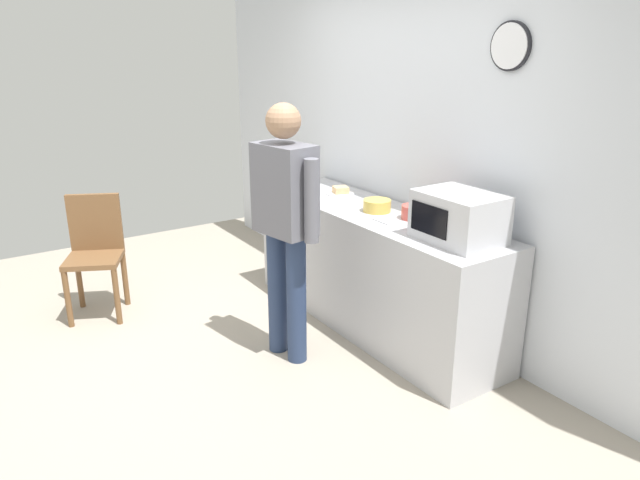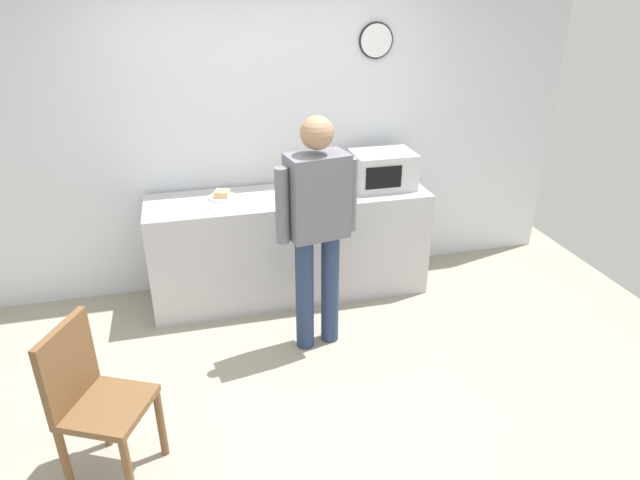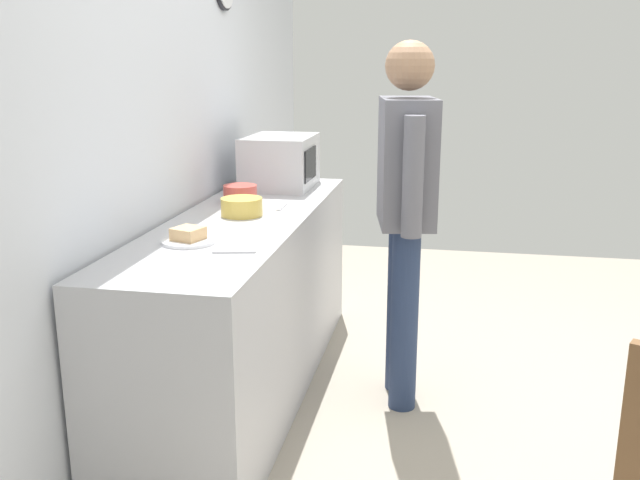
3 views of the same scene
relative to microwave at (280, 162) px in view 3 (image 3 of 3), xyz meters
name	(u,v)px [view 3 (image 3 of 3)]	position (x,y,z in m)	size (l,w,h in m)	color
ground_plane	(493,422)	(-0.93, -1.23, -1.05)	(6.00, 6.00, 0.00)	#9E9384
back_wall	(152,133)	(-0.92, 0.37, 0.25)	(5.40, 0.13, 2.60)	silver
kitchen_counter	(245,304)	(-0.80, -0.01, -0.60)	(2.28, 0.62, 0.90)	#B7B7BC
microwave	(280,162)	(0.00, 0.00, 0.00)	(0.50, 0.39, 0.30)	silver
sandwich_plate	(189,238)	(-1.32, 0.06, -0.13)	(0.22, 0.22, 0.07)	white
salad_bowl	(240,194)	(-0.50, 0.09, -0.10)	(0.18, 0.18, 0.09)	#C64C42
cereal_bowl	(242,207)	(-0.78, 0.00, -0.11)	(0.20, 0.20, 0.09)	gold
fork_utensil	(282,207)	(-0.57, -0.15, -0.15)	(0.17, 0.02, 0.01)	silver
spoon_utensil	(234,252)	(-1.43, -0.17, -0.15)	(0.17, 0.02, 0.01)	silver
person_standing	(406,198)	(-0.75, -0.78, -0.04)	(0.58, 0.31, 1.71)	navy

